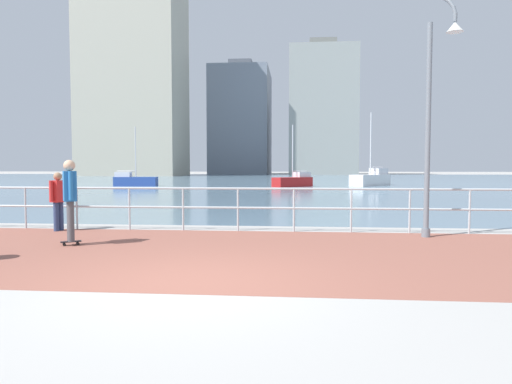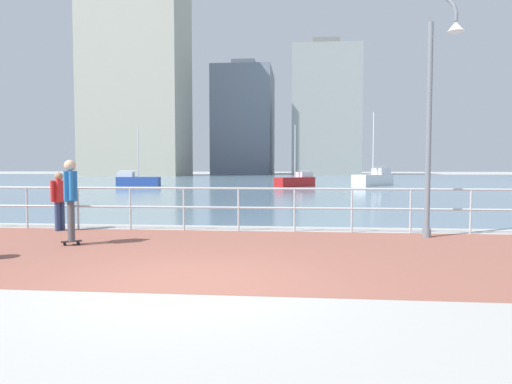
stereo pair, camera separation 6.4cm
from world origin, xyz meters
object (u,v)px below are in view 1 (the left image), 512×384
Objects in this scene: lamppost at (436,104)px; sailboat_ivory at (134,180)px; skateboarder at (70,194)px; sailboat_teal at (371,179)px; sailboat_navy at (294,181)px; bystander at (58,197)px.

lamppost is 1.08× the size of sailboat_ivory.
skateboarder is (-7.69, -1.70, -1.95)m from lamppost.
sailboat_teal is 7.18m from sailboat_navy.
skateboarder is at bearing -72.37° from sailboat_ivory.
bystander is 27.08m from sailboat_navy.
lamppost is at bearing -96.48° from sailboat_teal.
sailboat_navy is at bearing -158.19° from sailboat_teal.
sailboat_ivory is at bearing 107.63° from skateboarder.
lamppost is at bearing -2.20° from bystander.
skateboarder is at bearing -167.55° from lamppost.
skateboarder is 28.84m from sailboat_navy.
bystander is 0.29× the size of sailboat_ivory.
skateboarder is 0.35× the size of sailboat_ivory.
skateboarder is 2.47m from bystander.
bystander is at bearing -73.79° from sailboat_ivory.
skateboarder is 30.13m from sailboat_ivory.
sailboat_navy is at bearing 97.06° from lamppost.
sailboat_teal is at bearing 66.92° from bystander.
lamppost is 27.13m from sailboat_navy.
sailboat_teal is at bearing 70.50° from skateboarder.
sailboat_teal reaches higher than bystander.
sailboat_teal reaches higher than sailboat_ivory.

